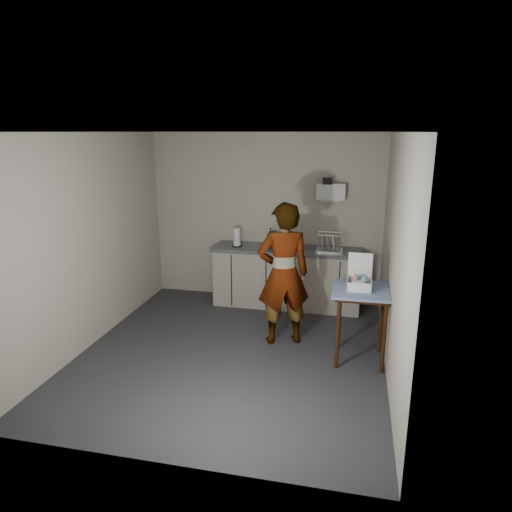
% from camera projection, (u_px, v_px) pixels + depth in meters
% --- Properties ---
extents(ground, '(4.00, 4.00, 0.00)m').
position_uv_depth(ground, '(233.00, 352.00, 5.58)').
color(ground, '#2B2B31').
rests_on(ground, ground).
extents(wall_back, '(3.60, 0.02, 2.60)m').
position_uv_depth(wall_back, '(265.00, 218.00, 7.11)').
color(wall_back, beige).
rests_on(wall_back, ground).
extents(wall_right, '(0.02, 4.00, 2.60)m').
position_uv_depth(wall_right, '(393.00, 258.00, 4.87)').
color(wall_right, beige).
rests_on(wall_right, ground).
extents(wall_left, '(0.02, 4.00, 2.60)m').
position_uv_depth(wall_left, '(91.00, 241.00, 5.60)').
color(wall_left, beige).
rests_on(wall_left, ground).
extents(ceiling, '(3.60, 4.00, 0.01)m').
position_uv_depth(ceiling, '(230.00, 132.00, 4.89)').
color(ceiling, white).
rests_on(ceiling, wall_back).
extents(kitchen_counter, '(2.24, 0.62, 0.91)m').
position_uv_depth(kitchen_counter, '(287.00, 279.00, 6.98)').
color(kitchen_counter, black).
rests_on(kitchen_counter, ground).
extents(wall_shelf, '(0.42, 0.18, 0.37)m').
position_uv_depth(wall_shelf, '(331.00, 192.00, 6.72)').
color(wall_shelf, white).
rests_on(wall_shelf, ground).
extents(side_table, '(0.69, 0.69, 0.88)m').
position_uv_depth(side_table, '(362.00, 298.00, 5.19)').
color(side_table, '#3B1B0D').
rests_on(side_table, ground).
extents(standing_man, '(0.77, 0.64, 1.80)m').
position_uv_depth(standing_man, '(283.00, 274.00, 5.63)').
color(standing_man, '#B2A593').
rests_on(standing_man, ground).
extents(soap_bottle, '(0.14, 0.14, 0.32)m').
position_uv_depth(soap_bottle, '(270.00, 238.00, 6.78)').
color(soap_bottle, black).
rests_on(soap_bottle, kitchen_counter).
extents(soda_can, '(0.07, 0.07, 0.13)m').
position_uv_depth(soda_can, '(285.00, 243.00, 6.91)').
color(soda_can, red).
rests_on(soda_can, kitchen_counter).
extents(dark_bottle, '(0.07, 0.07, 0.25)m').
position_uv_depth(dark_bottle, '(274.00, 239.00, 6.90)').
color(dark_bottle, black).
rests_on(dark_bottle, kitchen_counter).
extents(paper_towel, '(0.16, 0.16, 0.28)m').
position_uv_depth(paper_towel, '(237.00, 238.00, 6.93)').
color(paper_towel, black).
rests_on(paper_towel, kitchen_counter).
extents(dish_rack, '(0.38, 0.29, 0.27)m').
position_uv_depth(dish_rack, '(329.00, 247.00, 6.68)').
color(dish_rack, white).
rests_on(dish_rack, kitchen_counter).
extents(bakery_box, '(0.27, 0.28, 0.38)m').
position_uv_depth(bakery_box, '(359.00, 281.00, 5.16)').
color(bakery_box, white).
rests_on(bakery_box, side_table).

